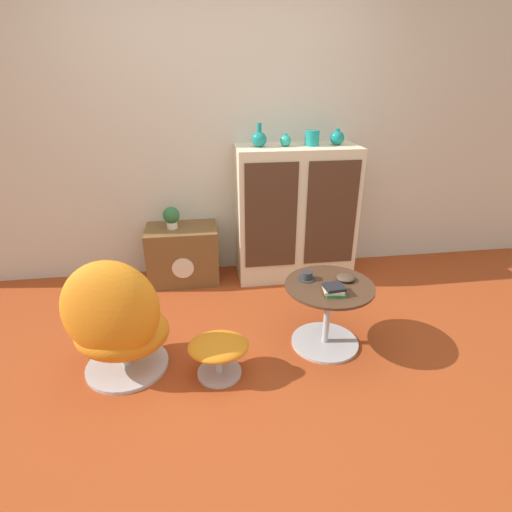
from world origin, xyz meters
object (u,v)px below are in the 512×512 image
object	(u,v)px
vase_inner_left	(286,141)
book_stack	(334,290)
tv_console	(183,254)
coffee_table	(327,310)
potted_plant	(171,217)
bowl	(346,278)
vase_inner_right	(312,138)
vase_rightmost	(337,138)
sideboard	(295,214)
teacup	(307,276)
vase_leftmost	(259,139)
ottoman	(218,350)
egg_chair	(117,323)

from	to	relation	value
vase_inner_left	book_stack	bearing A→B (deg)	-86.75
tv_console	coffee_table	bearing A→B (deg)	-48.60
tv_console	potted_plant	bearing A→B (deg)	179.56
bowl	vase_inner_right	bearing A→B (deg)	88.93
book_stack	bowl	xyz separation A→B (m)	(0.14, 0.16, -0.01)
tv_console	vase_rightmost	world-z (taller)	vase_rightmost
tv_console	bowl	size ratio (longest dim) A/B	5.01
sideboard	coffee_table	size ratio (longest dim) A/B	2.01
sideboard	book_stack	size ratio (longest dim) A/B	8.09
teacup	vase_rightmost	bearing A→B (deg)	64.15
vase_leftmost	vase_inner_right	bearing A→B (deg)	0.00
coffee_table	potted_plant	xyz separation A→B (m)	(-1.07, 1.13, 0.34)
ottoman	potted_plant	world-z (taller)	potted_plant
egg_chair	vase_rightmost	xyz separation A→B (m)	(1.72, 1.21, 0.87)
ottoman	book_stack	bearing A→B (deg)	6.82
bowl	tv_console	bearing A→B (deg)	135.98
vase_rightmost	teacup	bearing A→B (deg)	-115.85
vase_inner_left	potted_plant	world-z (taller)	vase_inner_left
egg_chair	teacup	world-z (taller)	egg_chair
vase_inner_right	vase_rightmost	world-z (taller)	vase_rightmost
ottoman	vase_leftmost	bearing A→B (deg)	70.97
potted_plant	book_stack	xyz separation A→B (m)	(1.06, -1.25, -0.11)
book_stack	sideboard	bearing A→B (deg)	88.27
bowl	ottoman	bearing A→B (deg)	-163.98
sideboard	book_stack	distance (m)	1.23
tv_console	teacup	distance (m)	1.37
egg_chair	coffee_table	distance (m)	1.36
egg_chair	book_stack	xyz separation A→B (m)	(1.35, -0.02, 0.13)
bowl	egg_chair	bearing A→B (deg)	-174.25
book_stack	vase_leftmost	bearing A→B (deg)	103.31
vase_leftmost	potted_plant	xyz separation A→B (m)	(-0.76, 0.02, -0.64)
ottoman	book_stack	xyz separation A→B (m)	(0.75, 0.09, 0.32)
potted_plant	teacup	xyz separation A→B (m)	(0.94, -1.03, -0.12)
coffee_table	vase_inner_right	xyz separation A→B (m)	(0.14, 1.11, 0.98)
vase_inner_left	bowl	world-z (taller)	vase_inner_left
vase_inner_right	teacup	bearing A→B (deg)	-105.18
book_stack	ottoman	bearing A→B (deg)	-173.18
egg_chair	vase_inner_left	distance (m)	1.96
vase_leftmost	vase_inner_right	world-z (taller)	vase_leftmost
vase_inner_right	teacup	world-z (taller)	vase_inner_right
vase_inner_right	egg_chair	bearing A→B (deg)	-141.02
tv_console	egg_chair	distance (m)	1.29
vase_rightmost	tv_console	bearing A→B (deg)	179.32
coffee_table	bowl	size ratio (longest dim) A/B	4.78
egg_chair	vase_inner_right	distance (m)	2.12
vase_rightmost	potted_plant	xyz separation A→B (m)	(-1.43, 0.02, -0.63)
book_stack	vase_inner_right	bearing A→B (deg)	82.75
vase_inner_right	book_stack	bearing A→B (deg)	-97.25
sideboard	tv_console	bearing A→B (deg)	178.87
ottoman	vase_rightmost	distance (m)	2.03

